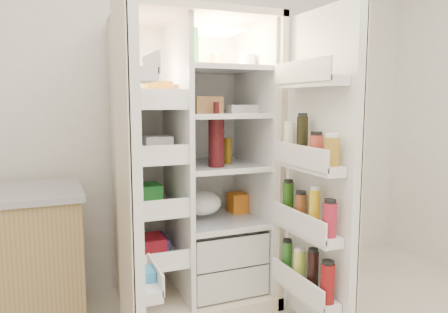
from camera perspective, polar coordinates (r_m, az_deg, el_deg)
name	(u,v)px	position (r m, az deg, el deg)	size (l,w,h in m)	color
wall_back	(173,92)	(3.01, -6.87, 8.61)	(4.00, 0.02, 2.70)	silver
refrigerator	(194,186)	(2.75, -4.04, -3.94)	(0.92, 0.70, 1.80)	beige
freezer_door	(130,187)	(2.02, -12.59, -3.97)	(0.15, 0.40, 1.72)	white
fridge_door	(318,181)	(2.31, 12.58, -3.18)	(0.17, 0.58, 1.72)	white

